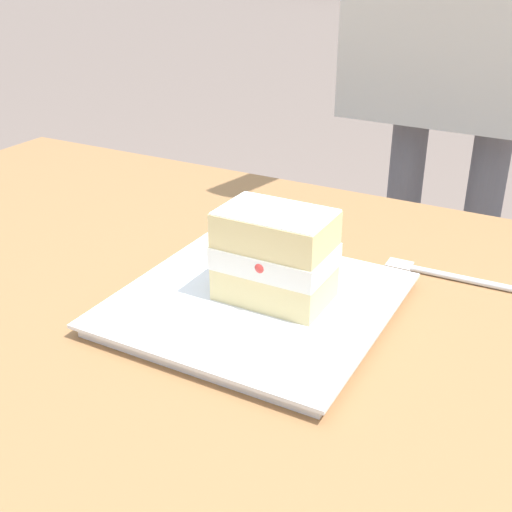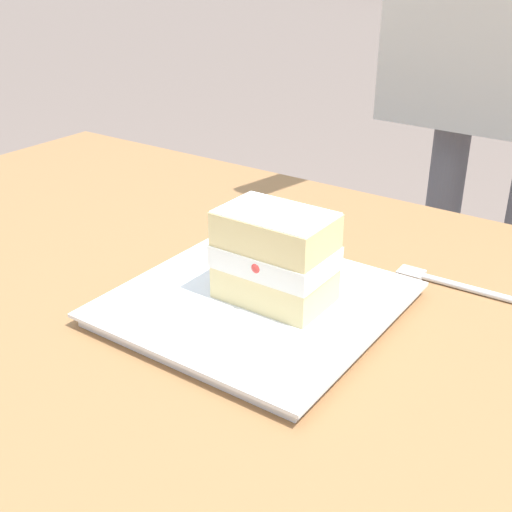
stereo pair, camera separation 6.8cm
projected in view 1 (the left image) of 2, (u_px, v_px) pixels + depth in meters
patio_table at (99, 408)px, 0.72m from camera, size 1.18×1.05×0.75m
dessert_plate at (256, 304)px, 0.71m from camera, size 0.28×0.28×0.02m
cake_slice at (275, 255)px, 0.68m from camera, size 0.12×0.08×0.10m
dessert_fork at (446, 275)px, 0.78m from camera, size 0.17×0.02×0.01m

